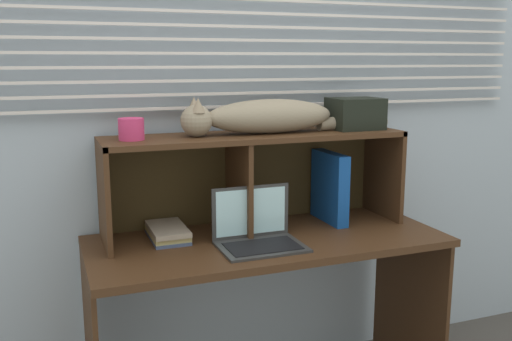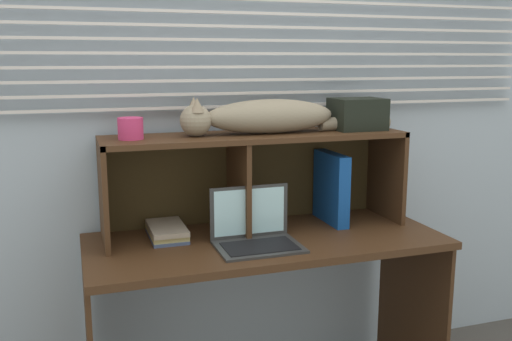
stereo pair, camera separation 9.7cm
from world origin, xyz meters
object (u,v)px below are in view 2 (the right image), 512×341
laptop (255,234)px  book_stack (167,231)px  binder_upright (331,188)px  storage_box (357,114)px  cat (266,117)px  small_basket (131,128)px

laptop → book_stack: size_ratio=1.26×
binder_upright → storage_box: storage_box is taller
book_stack → laptop: bearing=-33.0°
cat → storage_box: (0.42, 0.00, 0.00)m
laptop → book_stack: laptop is taller
cat → small_basket: cat is taller
laptop → small_basket: 0.63m
binder_upright → storage_box: size_ratio=1.42×
small_basket → cat: bearing=-0.0°
cat → laptop: (-0.11, -0.20, -0.43)m
storage_box → book_stack: bearing=179.8°
cat → laptop: size_ratio=2.89×
book_stack → small_basket: small_basket is taller
book_stack → storage_box: storage_box is taller
cat → book_stack: 0.62m
cat → binder_upright: 0.45m
laptop → book_stack: 0.37m
laptop → binder_upright: (0.42, 0.20, 0.11)m
cat → binder_upright: size_ratio=3.01×
cat → storage_box: 0.42m
storage_box → cat: bearing=-180.0°
cat → small_basket: (-0.55, 0.00, -0.03)m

